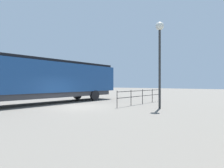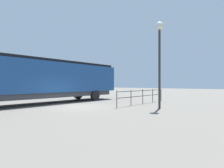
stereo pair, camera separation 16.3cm
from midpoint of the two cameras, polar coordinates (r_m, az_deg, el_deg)
ground_plane at (r=14.54m, az=-10.18°, el=-6.87°), size 120.00×120.00×0.00m
locomotive at (r=17.68m, az=-19.18°, el=1.50°), size 3.06×16.33×3.89m
lamp_post at (r=13.82m, az=14.73°, el=11.82°), size 0.58×0.58×6.14m
platform_fence at (r=16.48m, az=9.71°, el=-3.24°), size 0.05×7.33×1.26m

